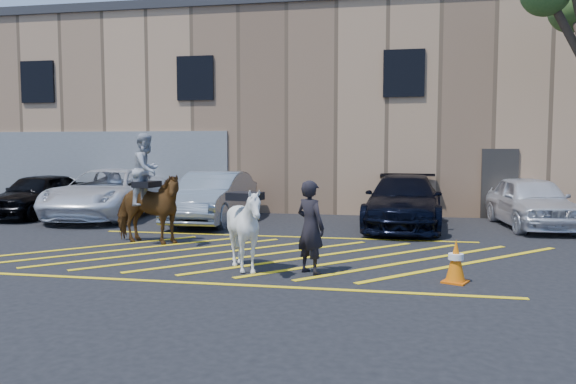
% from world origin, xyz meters
% --- Properties ---
extents(ground, '(90.00, 90.00, 0.00)m').
position_xyz_m(ground, '(0.00, 0.00, 0.00)').
color(ground, black).
rests_on(ground, ground).
extents(car_black_suv, '(1.76, 4.18, 1.41)m').
position_xyz_m(car_black_suv, '(-8.60, 4.80, 0.70)').
color(car_black_suv, black).
rests_on(car_black_suv, ground).
extents(car_white_pickup, '(2.99, 5.75, 1.55)m').
position_xyz_m(car_white_pickup, '(-6.23, 4.94, 0.77)').
color(car_white_pickup, white).
rests_on(car_white_pickup, ground).
extents(car_silver_sedan, '(1.61, 4.60, 1.51)m').
position_xyz_m(car_silver_sedan, '(-2.57, 4.43, 0.76)').
color(car_silver_sedan, '#8E959B').
rests_on(car_silver_sedan, ground).
extents(car_blue_suv, '(2.34, 5.15, 1.46)m').
position_xyz_m(car_blue_suv, '(3.03, 4.46, 0.73)').
color(car_blue_suv, black).
rests_on(car_blue_suv, ground).
extents(car_white_suv, '(2.10, 4.41, 1.45)m').
position_xyz_m(car_white_suv, '(6.53, 5.11, 0.73)').
color(car_white_suv, white).
rests_on(car_white_suv, ground).
extents(handler, '(0.73, 0.68, 1.67)m').
position_xyz_m(handler, '(1.29, -1.71, 0.84)').
color(handler, black).
rests_on(handler, ground).
extents(warehouse, '(32.42, 10.20, 7.30)m').
position_xyz_m(warehouse, '(-0.01, 11.99, 3.65)').
color(warehouse, tan).
rests_on(warehouse, ground).
extents(hatching_zone, '(12.60, 5.12, 0.01)m').
position_xyz_m(hatching_zone, '(-0.00, -0.30, 0.01)').
color(hatching_zone, yellow).
rests_on(hatching_zone, ground).
extents(mounted_bay, '(2.07, 1.20, 2.57)m').
position_xyz_m(mounted_bay, '(-2.90, 0.63, 1.04)').
color(mounted_bay, '#5C3715').
rests_on(mounted_bay, ground).
extents(saddled_white, '(1.53, 1.65, 1.55)m').
position_xyz_m(saddled_white, '(0.12, -1.80, 0.78)').
color(saddled_white, white).
rests_on(saddled_white, ground).
extents(traffic_cone, '(0.50, 0.50, 0.73)m').
position_xyz_m(traffic_cone, '(3.78, -1.94, 0.37)').
color(traffic_cone, '#DC5708').
rests_on(traffic_cone, ground).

